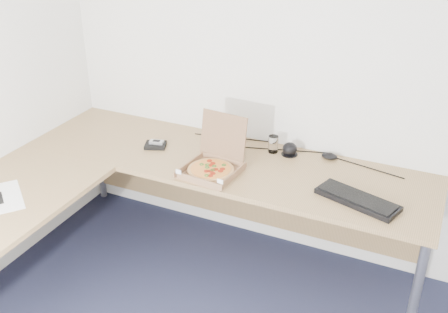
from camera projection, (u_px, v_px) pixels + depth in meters
The scene contains 10 objects.
room_shell at pixel (182, 234), 1.63m from camera, with size 3.50×3.50×2.50m, color silver, non-canonical shape.
desk at pixel (141, 185), 2.98m from camera, with size 2.50×2.20×0.73m.
pizza_box at pixel (212, 167), 3.03m from camera, with size 0.30×0.35×0.30m.
drinking_glass at pixel (273, 144), 3.25m from camera, with size 0.06×0.06×0.11m, color silver.
keyboard at pixel (357, 200), 2.76m from camera, with size 0.44×0.16×0.03m, color black.
mouse at pixel (329, 156), 3.19m from camera, with size 0.10×0.06×0.03m, color black.
wallet at pixel (156, 145), 3.34m from camera, with size 0.13×0.11×0.02m, color black.
phone at pixel (157, 142), 3.34m from camera, with size 0.09×0.05×0.02m, color #B2B5BA.
dome_speaker at pixel (290, 148), 3.23m from camera, with size 0.10×0.10×0.09m, color black.
cable_bundle at pixel (289, 150), 3.29m from camera, with size 0.65×0.04×0.01m, color black, non-canonical shape.
Camera 1 is at (0.68, -1.16, 2.21)m, focal length 42.33 mm.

